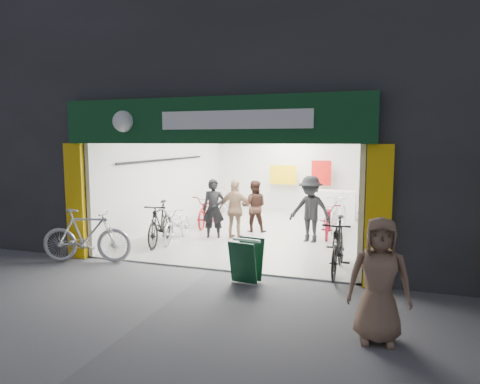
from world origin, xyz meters
The scene contains 16 objects.
ground centered at (0.00, 0.00, 0.00)m, with size 60.00×60.00×0.00m, color #56565B.
building centered at (0.91, 4.99, 4.31)m, with size 17.00×10.27×8.00m.
bike_left_front centered at (-1.80, 2.09, 0.48)m, with size 0.64×1.82×0.96m, color silver.
bike_left_midfront centered at (-2.03, 1.57, 0.56)m, with size 0.53×1.87×1.13m, color black.
bike_left_midback centered at (-1.80, 4.16, 0.50)m, with size 0.66×1.90×1.00m, color maroon.
bike_left_back centered at (-2.03, 5.95, 0.58)m, with size 0.54×1.92×1.16m, color silver.
bike_right_front centered at (2.50, 0.60, 0.57)m, with size 0.53×1.89×1.14m, color black.
bike_right_mid centered at (1.93, 3.92, 0.49)m, with size 0.65×1.87×0.98m, color maroon.
bike_right_back centered at (2.11, 4.71, 0.57)m, with size 0.54×1.89×1.14m, color silver.
parked_bike centered at (-2.80, -0.30, 0.59)m, with size 0.56×1.97×1.18m, color #BBBABF.
customer_a centered at (-1.00, 2.66, 0.82)m, with size 0.60×0.39×1.63m, color black.
customer_b centered at (-0.19, 3.78, 0.76)m, with size 0.74×0.58×1.53m, color #351F18.
customer_c centered at (1.56, 3.00, 0.88)m, with size 1.14×0.65×1.76m, color black.
customer_d centered at (-0.41, 2.77, 0.82)m, with size 0.96×0.40×1.63m, color #987458.
pedestrian_near centered at (3.30, -2.21, 0.84)m, with size 0.82×0.53×1.68m, color brown.
sandwich_board centered at (0.93, -0.50, 0.45)m, with size 0.59×0.60×0.81m.
Camera 1 is at (3.28, -7.93, 2.66)m, focal length 32.00 mm.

